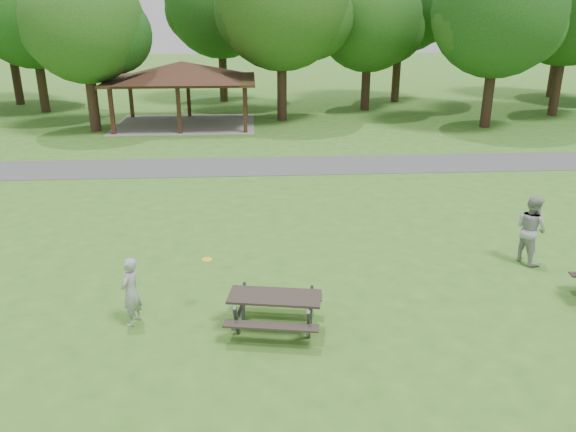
# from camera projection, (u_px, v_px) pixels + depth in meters

# --- Properties ---
(ground) EXTENTS (160.00, 160.00, 0.00)m
(ground) POSITION_uv_depth(u_px,v_px,m) (254.00, 337.00, 12.21)
(ground) COLOR #386E1F
(ground) RESTS_ON ground
(asphalt_path) EXTENTS (120.00, 3.20, 0.02)m
(asphalt_path) POSITION_uv_depth(u_px,v_px,m) (251.00, 166.00, 25.30)
(asphalt_path) COLOR #47474A
(asphalt_path) RESTS_ON ground
(pavilion) EXTENTS (8.60, 7.01, 3.76)m
(pavilion) POSITION_uv_depth(u_px,v_px,m) (182.00, 73.00, 33.34)
(pavilion) COLOR #371D14
(pavilion) RESTS_ON ground
(tree_row_c) EXTENTS (8.19, 7.80, 10.67)m
(tree_row_c) POSITION_uv_depth(u_px,v_px,m) (33.00, 11.00, 36.22)
(tree_row_c) COLOR black
(tree_row_c) RESTS_ON ground
(tree_row_d) EXTENTS (6.93, 6.60, 9.27)m
(tree_row_d) POSITION_uv_depth(u_px,v_px,m) (85.00, 26.00, 30.72)
(tree_row_d) COLOR #301F15
(tree_row_d) RESTS_ON ground
(tree_row_e) EXTENTS (8.40, 8.00, 11.02)m
(tree_row_e) POSITION_uv_depth(u_px,v_px,m) (283.00, 7.00, 33.38)
(tree_row_e) COLOR black
(tree_row_e) RESTS_ON ground
(tree_row_f) EXTENTS (7.35, 7.00, 9.55)m
(tree_row_f) POSITION_uv_depth(u_px,v_px,m) (370.00, 22.00, 37.35)
(tree_row_f) COLOR black
(tree_row_f) RESTS_ON ground
(tree_row_g) EXTENTS (7.77, 7.40, 10.25)m
(tree_row_g) POSITION_uv_depth(u_px,v_px,m) (499.00, 15.00, 31.47)
(tree_row_g) COLOR black
(tree_row_g) RESTS_ON ground
(tree_row_h) EXTENTS (8.61, 8.20, 11.37)m
(tree_row_h) POSITION_uv_depth(u_px,v_px,m) (571.00, 2.00, 34.87)
(tree_row_h) COLOR black
(tree_row_h) RESTS_ON ground
(tree_deep_a) EXTENTS (8.40, 8.00, 11.38)m
(tree_deep_a) POSITION_uv_depth(u_px,v_px,m) (5.00, 1.00, 39.10)
(tree_deep_a) COLOR black
(tree_deep_a) RESTS_ON ground
(tree_deep_b) EXTENTS (8.40, 8.00, 11.13)m
(tree_deep_b) POSITION_uv_depth(u_px,v_px,m) (222.00, 5.00, 40.58)
(tree_deep_b) COLOR #2E2014
(tree_deep_b) RESTS_ON ground
(tree_deep_d) EXTENTS (8.40, 8.00, 11.27)m
(tree_deep_d) POSITION_uv_depth(u_px,v_px,m) (566.00, 3.00, 42.59)
(tree_deep_d) COLOR black
(tree_deep_d) RESTS_ON ground
(picnic_table_middle) EXTENTS (2.26, 1.94, 0.88)m
(picnic_table_middle) POSITION_uv_depth(u_px,v_px,m) (275.00, 304.00, 12.27)
(picnic_table_middle) COLOR #2A221E
(picnic_table_middle) RESTS_ON ground
(frisbee_in_flight) EXTENTS (0.30, 0.30, 0.02)m
(frisbee_in_flight) POSITION_uv_depth(u_px,v_px,m) (207.00, 260.00, 12.77)
(frisbee_in_flight) COLOR yellow
(frisbee_in_flight) RESTS_ON ground
(frisbee_thrower) EXTENTS (0.57, 0.68, 1.61)m
(frisbee_thrower) POSITION_uv_depth(u_px,v_px,m) (131.00, 292.00, 12.46)
(frisbee_thrower) COLOR #9C9C9E
(frisbee_thrower) RESTS_ON ground
(frisbee_catcher) EXTENTS (1.03, 1.15, 1.95)m
(frisbee_catcher) POSITION_uv_depth(u_px,v_px,m) (531.00, 229.00, 15.51)
(frisbee_catcher) COLOR #A3A3A6
(frisbee_catcher) RESTS_ON ground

